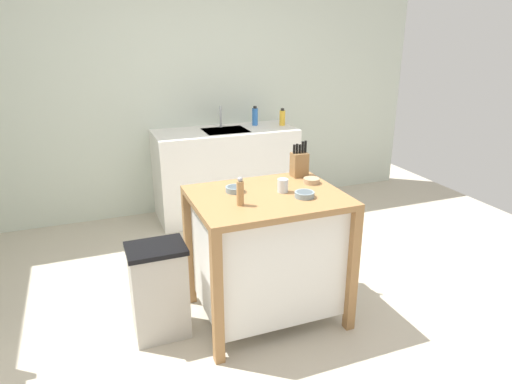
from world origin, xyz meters
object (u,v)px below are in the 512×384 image
at_px(trash_bin, 159,291).
at_px(sink_faucet, 221,117).
at_px(bowl_ceramic_wide, 235,189).
at_px(bowl_stoneware_deep, 305,194).
at_px(drinking_cup, 283,186).
at_px(pepper_grinder, 240,192).
at_px(bottle_dish_soap, 255,116).
at_px(bowl_ceramic_small, 311,180).
at_px(bottle_hand_soap, 282,118).
at_px(knife_block, 299,164).
at_px(kitchen_island, 267,250).

bearing_deg(trash_bin, sink_faucet, 62.28).
bearing_deg(bowl_ceramic_wide, bowl_stoneware_deep, -33.94).
height_order(bowl_stoneware_deep, sink_faucet, sink_faucet).
distance_m(drinking_cup, trash_bin, 1.04).
xyz_separation_m(pepper_grinder, trash_bin, (-0.50, 0.16, -0.66)).
xyz_separation_m(bowl_ceramic_wide, pepper_grinder, (-0.04, -0.23, 0.06)).
relative_size(drinking_cup, pepper_grinder, 0.49).
distance_m(bowl_ceramic_wide, trash_bin, 0.81).
bearing_deg(bottle_dish_soap, pepper_grinder, -113.36).
xyz_separation_m(bowl_ceramic_small, bottle_hand_soap, (0.58, 1.77, 0.09)).
height_order(bowl_ceramic_small, bottle_dish_soap, bottle_dish_soap).
distance_m(bowl_ceramic_wide, bottle_hand_soap, 2.08).
bearing_deg(bowl_ceramic_wide, pepper_grinder, -100.69).
bearing_deg(bowl_ceramic_wide, bottle_dish_soap, 65.18).
bearing_deg(knife_block, drinking_cup, -133.12).
distance_m(bowl_stoneware_deep, pepper_grinder, 0.42).
distance_m(kitchen_island, bowl_ceramic_small, 0.56).
bearing_deg(bowl_stoneware_deep, knife_block, 68.18).
height_order(knife_block, bowl_stoneware_deep, knife_block).
distance_m(bowl_ceramic_wide, drinking_cup, 0.31).
xyz_separation_m(bowl_stoneware_deep, sink_faucet, (0.11, 2.14, 0.11)).
bearing_deg(kitchen_island, bowl_stoneware_deep, -32.89).
relative_size(bowl_ceramic_wide, drinking_cup, 1.37).
xyz_separation_m(bowl_stoneware_deep, drinking_cup, (-0.09, 0.14, 0.02)).
distance_m(pepper_grinder, bottle_hand_soap, 2.30).
bearing_deg(bowl_ceramic_small, bottle_dish_soap, 80.54).
relative_size(trash_bin, sink_faucet, 2.86).
height_order(bowl_ceramic_wide, bowl_ceramic_small, same).
xyz_separation_m(kitchen_island, bowl_ceramic_wide, (-0.18, 0.12, 0.41)).
bearing_deg(bowl_ceramic_small, bowl_stoneware_deep, -126.50).
bearing_deg(bottle_hand_soap, pepper_grinder, -120.60).
distance_m(drinking_cup, sink_faucet, 2.01).
height_order(pepper_grinder, bottle_dish_soap, bottle_dish_soap).
relative_size(drinking_cup, sink_faucet, 0.40).
bearing_deg(bowl_ceramic_wide, bowl_ceramic_small, -2.53).
relative_size(kitchen_island, sink_faucet, 4.36).
bearing_deg(bottle_dish_soap, trash_bin, -126.01).
relative_size(bowl_ceramic_wide, trash_bin, 0.19).
relative_size(trash_bin, bottle_dish_soap, 3.10).
height_order(pepper_grinder, trash_bin, pepper_grinder).
bearing_deg(bowl_stoneware_deep, kitchen_island, 147.11).
relative_size(bowl_stoneware_deep, sink_faucet, 0.57).
bearing_deg(trash_bin, drinking_cup, -2.83).
xyz_separation_m(bowl_ceramic_wide, bowl_ceramic_small, (0.54, -0.02, -0.00)).
relative_size(knife_block, pepper_grinder, 1.43).
relative_size(kitchen_island, knife_block, 3.77).
bearing_deg(bowl_ceramic_small, bottle_hand_soap, 71.81).
xyz_separation_m(trash_bin, bottle_hand_soap, (1.67, 1.82, 0.68)).
relative_size(knife_block, sink_faucet, 1.16).
bearing_deg(knife_block, bottle_dish_soap, 79.34).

